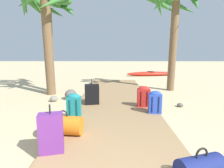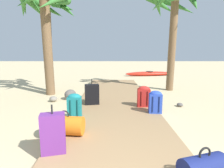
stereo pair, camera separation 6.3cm
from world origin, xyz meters
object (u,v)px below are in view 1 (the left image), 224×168
backpack_blue (155,101)px  duffel_bag_orange (64,125)px  suitcase_purple (51,133)px  backpack_red (144,96)px  palm_tree_far_left (46,10)px  palm_tree_far_right (175,11)px  suitcase_black (92,94)px  kayak (151,74)px  palm_tree_near_left (48,14)px  backpack_teal (74,105)px

backpack_blue → duffel_bag_orange: size_ratio=0.79×
suitcase_purple → duffel_bag_orange: bearing=88.7°
backpack_red → palm_tree_far_left: palm_tree_far_left is taller
duffel_bag_orange → palm_tree_far_right: 6.12m
duffel_bag_orange → backpack_red: 2.44m
suitcase_black → kayak: (3.10, 7.29, -0.22)m
backpack_red → palm_tree_far_right: bearing=59.6°
palm_tree_near_left → palm_tree_far_left: size_ratio=0.97×
backpack_red → duffel_bag_orange: bearing=-134.2°
backpack_red → palm_tree_near_left: palm_tree_near_left is taller
backpack_blue → kayak: bearing=79.6°
suitcase_purple → palm_tree_far_right: palm_tree_far_right is taller
backpack_blue → duffel_bag_orange: backpack_blue is taller
suitcase_black → palm_tree_far_left: (-1.92, 2.16, 2.75)m
suitcase_purple → kayak: (3.38, 9.87, -0.23)m
suitcase_black → kayak: suitcase_black is taller
palm_tree_far_left → palm_tree_near_left: bearing=-66.6°
backpack_blue → backpack_red: backpack_red is taller
duffel_bag_orange → backpack_teal: 0.88m
backpack_blue → palm_tree_near_left: bearing=145.0°
backpack_blue → backpack_teal: (-1.89, -0.34, 0.00)m
duffel_bag_orange → palm_tree_far_right: palm_tree_far_right is taller
backpack_red → suitcase_purple: bearing=-126.1°
backpack_blue → palm_tree_far_right: palm_tree_far_right is taller
backpack_blue → suitcase_purple: size_ratio=0.76×
backpack_blue → suitcase_black: suitcase_black is taller
backpack_teal → suitcase_black: bearing=76.2°
suitcase_black → backpack_teal: bearing=-103.8°
suitcase_purple → backpack_red: suitcase_purple is taller
suitcase_purple → backpack_teal: suitcase_purple is taller
suitcase_black → palm_tree_near_left: bearing=137.4°
backpack_blue → suitcase_purple: (-1.90, -1.81, 0.01)m
duffel_bag_orange → suitcase_black: size_ratio=0.95×
backpack_teal → kayak: bearing=68.1°
suitcase_black → backpack_teal: size_ratio=1.31×
backpack_blue → suitcase_purple: suitcase_purple is taller
backpack_teal → duffel_bag_orange: bearing=-89.8°
suitcase_purple → palm_tree_far_right: bearing=56.8°
duffel_bag_orange → suitcase_black: 2.00m
backpack_blue → backpack_red: (-0.19, 0.53, 0.01)m
duffel_bag_orange → backpack_blue: bearing=32.7°
suitcase_purple → kayak: size_ratio=0.21×
kayak → backpack_teal: bearing=-111.9°
suitcase_black → backpack_teal: 1.14m
backpack_teal → kayak: (3.37, 8.40, -0.23)m
backpack_blue → palm_tree_far_right: bearing=67.0°
palm_tree_far_left → kayak: palm_tree_far_left is taller
suitcase_black → backpack_red: bearing=-9.5°
suitcase_purple → kayak: bearing=71.1°
backpack_red → suitcase_black: suitcase_black is taller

